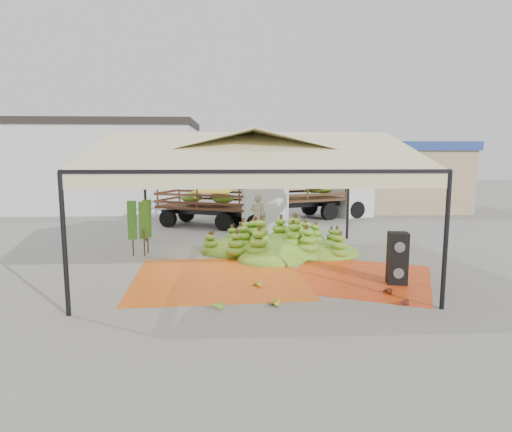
{
  "coord_description": "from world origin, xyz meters",
  "views": [
    {
      "loc": [
        -0.49,
        -12.76,
        3.32
      ],
      "look_at": [
        0.2,
        1.5,
        1.3
      ],
      "focal_mm": 30.0,
      "sensor_mm": 36.0,
      "label": 1
    }
  ],
  "objects_px": {
    "truck_left": "(226,200)",
    "truck_right": "(315,191)",
    "banana_heap": "(282,235)",
    "speaker_stack": "(397,258)",
    "vendor": "(258,216)"
  },
  "relations": [
    {
      "from": "banana_heap",
      "to": "speaker_stack",
      "type": "distance_m",
      "value": 4.55
    },
    {
      "from": "banana_heap",
      "to": "speaker_stack",
      "type": "xyz_separation_m",
      "value": [
        2.61,
        -3.72,
        0.07
      ]
    },
    {
      "from": "truck_left",
      "to": "banana_heap",
      "type": "bearing_deg",
      "value": -48.11
    },
    {
      "from": "vendor",
      "to": "truck_right",
      "type": "bearing_deg",
      "value": -97.34
    },
    {
      "from": "speaker_stack",
      "to": "vendor",
      "type": "bearing_deg",
      "value": 126.93
    },
    {
      "from": "banana_heap",
      "to": "vendor",
      "type": "xyz_separation_m",
      "value": [
        -0.67,
        2.68,
        0.3
      ]
    },
    {
      "from": "banana_heap",
      "to": "truck_left",
      "type": "xyz_separation_m",
      "value": [
        -2.0,
        5.46,
        0.65
      ]
    },
    {
      "from": "vendor",
      "to": "truck_left",
      "type": "bearing_deg",
      "value": -41.06
    },
    {
      "from": "speaker_stack",
      "to": "truck_left",
      "type": "distance_m",
      "value": 10.29
    },
    {
      "from": "speaker_stack",
      "to": "banana_heap",
      "type": "bearing_deg",
      "value": 134.84
    },
    {
      "from": "truck_right",
      "to": "vendor",
      "type": "bearing_deg",
      "value": -141.52
    },
    {
      "from": "vendor",
      "to": "truck_left",
      "type": "xyz_separation_m",
      "value": [
        -1.33,
        2.78,
        0.35
      ]
    },
    {
      "from": "vendor",
      "to": "truck_right",
      "type": "relative_size",
      "value": 0.26
    },
    {
      "from": "vendor",
      "to": "banana_heap",
      "type": "bearing_deg",
      "value": 127.49
    },
    {
      "from": "truck_left",
      "to": "truck_right",
      "type": "xyz_separation_m",
      "value": [
        4.68,
        2.84,
        0.16
      ]
    }
  ]
}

